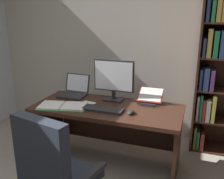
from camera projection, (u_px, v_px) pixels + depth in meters
wall_back at (130, 36)px, 3.49m from camera, size 4.63×0.12×2.73m
desk at (110, 121)px, 2.84m from camera, size 1.58×0.70×0.72m
bookshelf at (224, 71)px, 2.98m from camera, size 0.78×0.34×1.97m
monitor at (114, 80)px, 2.85m from camera, size 0.47×0.16×0.46m
laptop at (74, 91)px, 3.07m from camera, size 0.31×0.31×0.24m
keyboard at (103, 109)px, 2.61m from camera, size 0.42×0.15×0.02m
computer_mouse at (131, 112)px, 2.51m from camera, size 0.06×0.10×0.04m
reading_stand_with_book at (150, 97)px, 2.82m from camera, size 0.27×0.27×0.14m
open_binder at (63, 106)px, 2.70m from camera, size 0.55×0.37×0.02m
notepad at (85, 105)px, 2.75m from camera, size 0.18×0.23×0.01m
pen at (87, 104)px, 2.75m from camera, size 0.14×0.02×0.01m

